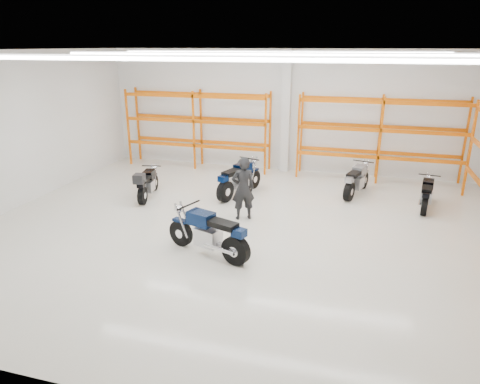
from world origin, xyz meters
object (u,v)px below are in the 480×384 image
(motorcycle_back_c, at_px, (356,181))
(motorcycle_back_d, at_px, (426,195))
(standing_man, at_px, (243,188))
(motorcycle_back_a, at_px, (147,184))
(motorcycle_main, at_px, (211,235))
(motorcycle_back_b, at_px, (238,180))
(structural_column, at_px, (286,112))

(motorcycle_back_c, distance_m, motorcycle_back_d, 2.14)
(standing_man, bearing_deg, motorcycle_back_d, 175.55)
(motorcycle_back_a, xyz_separation_m, standing_man, (3.34, -0.75, 0.40))
(motorcycle_main, bearing_deg, motorcycle_back_b, 97.47)
(motorcycle_back_c, xyz_separation_m, structural_column, (-2.73, 2.23, 1.77))
(motorcycle_back_d, bearing_deg, structural_column, 148.38)
(motorcycle_main, relative_size, motorcycle_back_a, 1.13)
(motorcycle_back_d, bearing_deg, motorcycle_back_c, 160.89)
(motorcycle_main, height_order, structural_column, structural_column)
(motorcycle_back_b, height_order, standing_man, standing_man)
(motorcycle_back_d, height_order, standing_man, standing_man)
(motorcycle_main, distance_m, motorcycle_back_b, 4.22)
(motorcycle_main, relative_size, motorcycle_back_c, 1.09)
(motorcycle_back_b, relative_size, motorcycle_back_d, 1.19)
(motorcycle_back_a, height_order, motorcycle_back_d, motorcycle_back_a)
(motorcycle_back_b, height_order, structural_column, structural_column)
(motorcycle_back_d, relative_size, structural_column, 0.41)
(motorcycle_back_b, bearing_deg, standing_man, -69.89)
(motorcycle_main, distance_m, motorcycle_back_c, 6.10)
(motorcycle_back_c, xyz_separation_m, standing_man, (-2.98, -2.89, 0.41))
(motorcycle_main, height_order, standing_man, standing_man)
(structural_column, bearing_deg, motorcycle_back_d, -31.62)
(motorcycle_back_d, bearing_deg, motorcycle_back_a, -170.19)
(motorcycle_main, distance_m, motorcycle_back_d, 6.85)
(motorcycle_back_b, bearing_deg, motorcycle_back_c, 16.46)
(motorcycle_back_a, bearing_deg, standing_man, -12.60)
(motorcycle_main, bearing_deg, standing_man, 87.19)
(motorcycle_back_d, bearing_deg, motorcycle_main, -138.32)
(motorcycle_back_a, bearing_deg, motorcycle_back_c, 18.74)
(motorcycle_back_a, xyz_separation_m, structural_column, (3.58, 4.37, 1.77))
(motorcycle_main, relative_size, structural_column, 0.49)
(motorcycle_back_b, bearing_deg, structural_column, 74.65)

